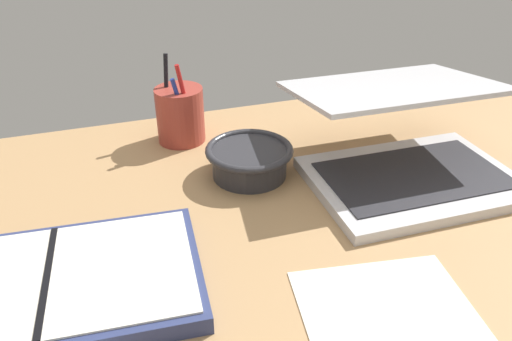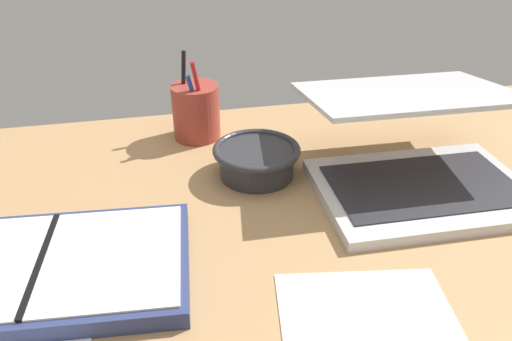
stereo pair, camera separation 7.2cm
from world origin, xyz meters
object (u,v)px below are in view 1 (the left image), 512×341
at_px(bowl, 250,159).
at_px(planner, 49,286).
at_px(pen_cup, 180,115).
at_px(laptop, 405,147).

xyz_separation_m(bowl, planner, (-0.32, -0.19, -0.02)).
distance_m(bowl, planner, 0.37).
bearing_deg(pen_cup, planner, -122.95).
distance_m(bowl, pen_cup, 0.19).
height_order(laptop, pen_cup, pen_cup).
bearing_deg(pen_cup, laptop, -37.23).
distance_m(laptop, pen_cup, 0.41).
height_order(bowl, planner, bowl).
bearing_deg(bowl, pen_cup, 116.79).
distance_m(pen_cup, planner, 0.43).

